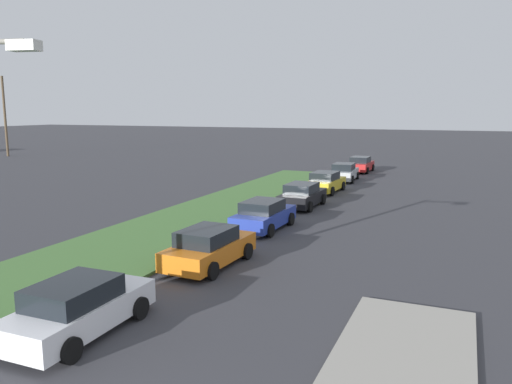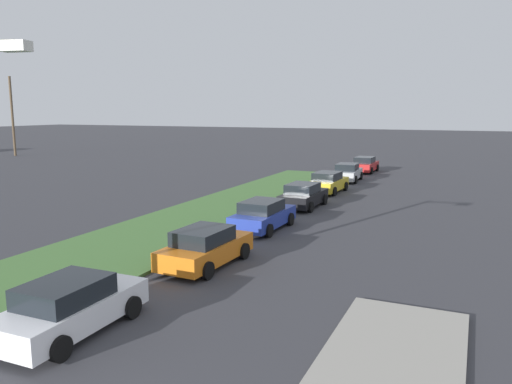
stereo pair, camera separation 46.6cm
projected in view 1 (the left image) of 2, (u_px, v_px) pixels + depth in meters
The scene contains 9 objects.
grass_median at pixel (94, 260), 19.34m from camera, with size 60.00×6.00×0.12m, color #477238.
parked_car_white at pixel (78, 308), 12.99m from camera, with size 4.32×2.05×1.47m.
parked_car_orange at pixel (209, 247), 18.72m from camera, with size 4.38×2.17×1.47m.
parked_car_blue at pixel (264, 215), 24.46m from camera, with size 4.34×2.10×1.47m.
parked_car_black at pixel (302, 195), 30.09m from camera, with size 4.33×2.08×1.47m.
parked_car_yellow at pixel (325, 182), 35.58m from camera, with size 4.38×2.18×1.47m.
parked_car_silver at pixel (344, 172), 41.31m from camera, with size 4.39×2.19×1.47m.
parked_car_red at pixel (361, 164), 47.20m from camera, with size 4.32×2.07×1.47m.
distant_utility_pole at pixel (5, 117), 62.60m from camera, with size 0.30×0.30×10.00m, color brown.
Camera 1 is at (-4.73, -5.57, 5.82)m, focal length 34.98 mm.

